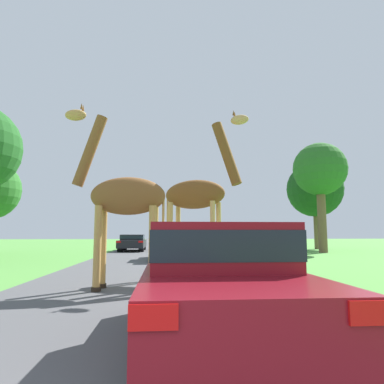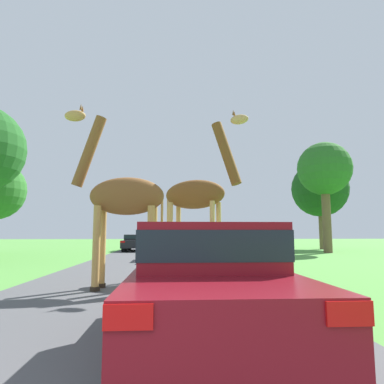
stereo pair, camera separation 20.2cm
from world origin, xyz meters
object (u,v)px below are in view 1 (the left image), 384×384
giraffe_near_road (199,194)px  tree_left_edge (320,171)px  car_lead_maroon (215,280)px  car_queue_right (168,245)px  giraffe_companion (123,199)px  car_queue_left (133,242)px  tree_mid_field (315,190)px

giraffe_near_road → tree_left_edge: tree_left_edge is taller
car_lead_maroon → car_queue_right: (-0.40, 14.05, -0.03)m
car_queue_right → tree_left_edge: (11.17, 5.45, 5.18)m
giraffe_companion → car_queue_right: (1.31, 9.60, -1.48)m
giraffe_companion → car_lead_maroon: bearing=-154.9°
giraffe_near_road → car_lead_maroon: giraffe_near_road is taller
car_queue_left → giraffe_companion: bearing=-85.8°
giraffe_companion → tree_left_edge: 19.89m
tree_mid_field → car_lead_maroon: bearing=-117.2°
car_queue_left → tree_left_edge: (13.86, -3.65, 5.27)m
giraffe_near_road → car_queue_right: size_ratio=1.10×
car_lead_maroon → car_queue_left: car_lead_maroon is taller
giraffe_companion → tree_mid_field: tree_mid_field is taller
car_lead_maroon → tree_mid_field: bearing=62.8°
giraffe_near_road → car_lead_maroon: (-0.44, -6.10, -1.79)m
car_queue_right → tree_left_edge: bearing=26.0°
car_queue_right → tree_left_edge: tree_left_edge is taller
tree_mid_field → tree_left_edge: bearing=-110.6°
giraffe_companion → car_queue_left: (-1.38, 18.70, -1.56)m
giraffe_near_road → tree_mid_field: size_ratio=0.66×
giraffe_near_road → car_queue_left: size_ratio=1.10×
car_queue_left → car_queue_right: bearing=-73.5°
tree_left_edge → car_queue_left: bearing=165.2°
car_queue_left → tree_mid_field: bearing=6.2°
car_queue_right → car_queue_left: 9.49m
giraffe_companion → car_queue_right: size_ratio=1.03×
tree_left_edge → giraffe_near_road: bearing=-127.6°
car_queue_right → tree_mid_field: 17.65m
giraffe_near_road → car_queue_left: (-3.53, 17.06, -1.90)m
car_queue_right → car_queue_left: size_ratio=1.00×
giraffe_near_road → tree_left_edge: 17.25m
giraffe_companion → car_queue_left: giraffe_companion is taller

